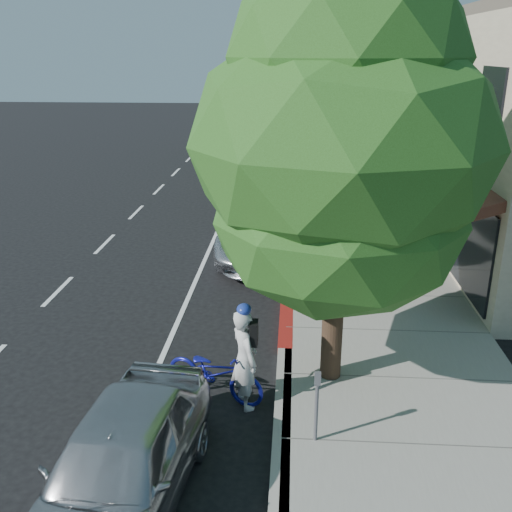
# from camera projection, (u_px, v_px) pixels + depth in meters

# --- Properties ---
(ground) EXTENTS (120.00, 120.00, 0.00)m
(ground) POSITION_uv_depth(u_px,v_px,m) (286.00, 333.00, 13.15)
(ground) COLOR black
(ground) RESTS_ON ground
(sidewalk) EXTENTS (4.60, 56.00, 0.15)m
(sidewalk) POSITION_uv_depth(u_px,v_px,m) (354.00, 229.00, 20.48)
(sidewalk) COLOR gray
(sidewalk) RESTS_ON ground
(curb) EXTENTS (0.30, 56.00, 0.15)m
(curb) POSITION_uv_depth(u_px,v_px,m) (290.00, 228.00, 20.63)
(curb) COLOR #9E998E
(curb) RESTS_ON ground
(curb_red_segment) EXTENTS (0.32, 4.00, 0.15)m
(curb_red_segment) POSITION_uv_depth(u_px,v_px,m) (287.00, 311.00, 14.06)
(curb_red_segment) COLOR maroon
(curb_red_segment) RESTS_ON ground
(storefront_building) EXTENTS (10.00, 36.00, 7.00)m
(storefront_building) POSITION_uv_depth(u_px,v_px,m) (487.00, 107.00, 28.24)
(storefront_building) COLOR beige
(storefront_building) RESTS_ON ground
(street_tree_0) EXTENTS (5.28, 5.28, 7.63)m
(street_tree_0) POSITION_uv_depth(u_px,v_px,m) (341.00, 149.00, 9.66)
(street_tree_0) COLOR black
(street_tree_0) RESTS_ON ground
(street_tree_1) EXTENTS (4.38, 4.38, 7.23)m
(street_tree_1) POSITION_uv_depth(u_px,v_px,m) (325.00, 116.00, 15.32)
(street_tree_1) COLOR black
(street_tree_1) RESTS_ON ground
(street_tree_2) EXTENTS (3.83, 3.83, 7.50)m
(street_tree_2) POSITION_uv_depth(u_px,v_px,m) (318.00, 89.00, 20.84)
(street_tree_2) COLOR black
(street_tree_2) RESTS_ON ground
(street_tree_3) EXTENTS (4.96, 4.96, 8.14)m
(street_tree_3) POSITION_uv_depth(u_px,v_px,m) (313.00, 75.00, 26.39)
(street_tree_3) COLOR black
(street_tree_3) RESTS_ON ground
(street_tree_4) EXTENTS (5.18, 5.18, 7.85)m
(street_tree_4) POSITION_uv_depth(u_px,v_px,m) (310.00, 76.00, 32.11)
(street_tree_4) COLOR black
(street_tree_4) RESTS_ON ground
(street_tree_5) EXTENTS (5.49, 5.49, 8.06)m
(street_tree_5) POSITION_uv_depth(u_px,v_px,m) (308.00, 71.00, 37.71)
(street_tree_5) COLOR black
(street_tree_5) RESTS_ON ground
(cyclist) EXTENTS (0.74, 0.83, 1.91)m
(cyclist) POSITION_uv_depth(u_px,v_px,m) (245.00, 359.00, 10.16)
(cyclist) COLOR silver
(cyclist) RESTS_ON ground
(bicycle) EXTENTS (2.12, 1.40, 1.05)m
(bicycle) POSITION_uv_depth(u_px,v_px,m) (215.00, 372.00, 10.55)
(bicycle) COLOR navy
(bicycle) RESTS_ON ground
(silver_suv) EXTENTS (3.36, 6.61, 1.79)m
(silver_suv) POSITION_uv_depth(u_px,v_px,m) (274.00, 226.00, 18.04)
(silver_suv) COLOR silver
(silver_suv) RESTS_ON ground
(dark_sedan) EXTENTS (1.64, 4.13, 1.34)m
(dark_sedan) POSITION_uv_depth(u_px,v_px,m) (257.00, 183.00, 24.90)
(dark_sedan) COLOR black
(dark_sedan) RESTS_ON ground
(white_pickup) EXTENTS (3.00, 5.91, 1.64)m
(white_pickup) POSITION_uv_depth(u_px,v_px,m) (281.00, 169.00, 26.97)
(white_pickup) COLOR silver
(white_pickup) RESTS_ON ground
(dark_suv_far) EXTENTS (2.69, 5.62, 1.85)m
(dark_suv_far) POSITION_uv_depth(u_px,v_px,m) (273.00, 145.00, 33.07)
(dark_suv_far) COLOR black
(dark_suv_far) RESTS_ON ground
(near_car_a) EXTENTS (2.21, 4.60, 1.52)m
(near_car_a) POSITION_uv_depth(u_px,v_px,m) (120.00, 464.00, 7.87)
(near_car_a) COLOR #AFB0B4
(near_car_a) RESTS_ON ground
(pedestrian) EXTENTS (0.87, 0.70, 1.74)m
(pedestrian) POSITION_uv_depth(u_px,v_px,m) (393.00, 192.00, 21.86)
(pedestrian) COLOR black
(pedestrian) RESTS_ON sidewalk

